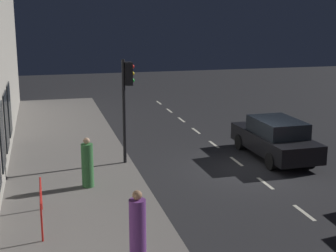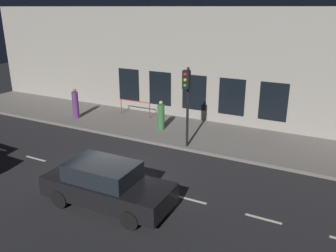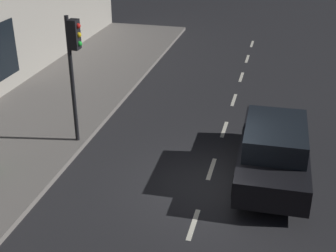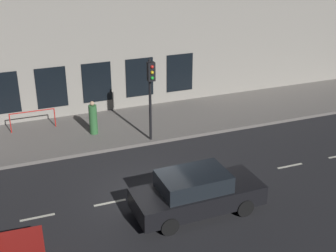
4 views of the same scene
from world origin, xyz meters
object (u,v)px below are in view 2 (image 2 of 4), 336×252
at_px(parked_car_1, 107,185).
at_px(pedestrian_0, 161,116).
at_px(pedestrian_1, 76,104).
at_px(traffic_light, 187,92).

xyz_separation_m(parked_car_1, pedestrian_0, (7.53, 1.96, 0.10)).
xyz_separation_m(parked_car_1, pedestrian_1, (6.98, 7.58, 0.21)).
bearing_deg(pedestrian_1, pedestrian_0, 74.10).
distance_m(parked_car_1, pedestrian_1, 10.31).
distance_m(traffic_light, parked_car_1, 6.19).
height_order(traffic_light, pedestrian_0, traffic_light).
bearing_deg(traffic_light, pedestrian_1, 81.60).
height_order(traffic_light, pedestrian_1, traffic_light).
height_order(parked_car_1, pedestrian_1, pedestrian_1).
bearing_deg(traffic_light, parked_car_1, 176.56).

